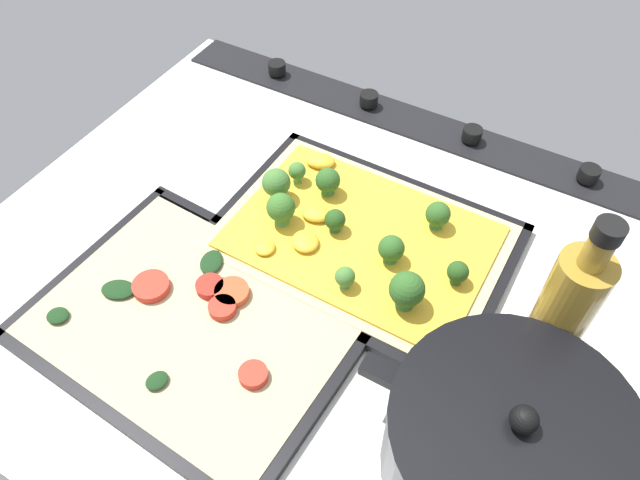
% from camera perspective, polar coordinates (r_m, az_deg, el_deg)
% --- Properties ---
extents(ground_plane, '(0.83, 0.70, 0.03)m').
position_cam_1_polar(ground_plane, '(0.73, -0.82, -3.75)').
color(ground_plane, silver).
extents(stove_control_panel, '(0.79, 0.07, 0.03)m').
position_cam_1_polar(stove_control_panel, '(0.91, 9.36, 11.07)').
color(stove_control_panel, black).
rests_on(stove_control_panel, ground_plane).
extents(baking_tray_front, '(0.36, 0.26, 0.01)m').
position_cam_1_polar(baking_tray_front, '(0.74, 3.90, -0.34)').
color(baking_tray_front, black).
rests_on(baking_tray_front, ground_plane).
extents(broccoli_pizza, '(0.33, 0.24, 0.06)m').
position_cam_1_polar(broccoli_pizza, '(0.73, 3.50, 0.49)').
color(broccoli_pizza, '#D3B77F').
rests_on(broccoli_pizza, baking_tray_front).
extents(baking_tray_back, '(0.36, 0.28, 0.01)m').
position_cam_1_polar(baking_tray_back, '(0.68, -11.90, -7.98)').
color(baking_tray_back, black).
rests_on(baking_tray_back, ground_plane).
extents(veggie_pizza_back, '(0.34, 0.26, 0.02)m').
position_cam_1_polar(veggie_pizza_back, '(0.68, -11.98, -7.50)').
color(veggie_pizza_back, tan).
rests_on(veggie_pizza_back, baking_tray_back).
extents(cooking_pot, '(0.29, 0.22, 0.12)m').
position_cam_1_polar(cooking_pot, '(0.58, 17.35, -18.51)').
color(cooking_pot, black).
rests_on(cooking_pot, ground_plane).
extents(oil_bottle, '(0.05, 0.05, 0.22)m').
position_cam_1_polar(oil_bottle, '(0.62, 22.18, -6.50)').
color(oil_bottle, olive).
rests_on(oil_bottle, ground_plane).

